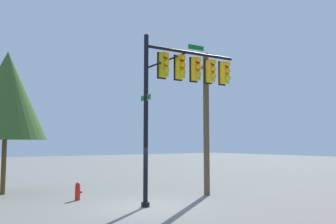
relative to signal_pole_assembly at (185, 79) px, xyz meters
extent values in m
plane|color=slate|center=(-2.01, 0.19, -5.65)|extent=(120.00, 120.00, 0.00)
cylinder|color=black|center=(-2.01, 0.19, -1.92)|extent=(0.20, 0.20, 7.46)
cylinder|color=black|center=(-2.01, 0.19, -5.55)|extent=(0.36, 0.36, 0.20)
cylinder|color=black|center=(0.42, -0.01, 1.31)|extent=(4.87, 0.52, 0.14)
cylinder|color=black|center=(-0.92, 0.10, 0.81)|extent=(2.23, 0.25, 1.07)
cube|color=gold|center=(-1.13, 0.12, 0.56)|extent=(0.35, 0.39, 1.10)
cube|color=black|center=(-1.11, 0.32, 0.56)|extent=(0.44, 0.08, 1.22)
sphere|color=maroon|center=(-1.15, -0.08, 0.90)|extent=(0.22, 0.22, 0.22)
cylinder|color=gold|center=(-1.15, -0.14, 0.95)|extent=(0.24, 0.16, 0.23)
sphere|color=#855607|center=(-1.15, -0.08, 0.56)|extent=(0.22, 0.22, 0.22)
cylinder|color=gold|center=(-1.15, -0.14, 0.61)|extent=(0.24, 0.16, 0.23)
sphere|color=#20FF59|center=(-1.15, -0.08, 0.22)|extent=(0.22, 0.22, 0.22)
cylinder|color=gold|center=(-1.15, -0.14, 0.27)|extent=(0.24, 0.16, 0.23)
cube|color=#ECB20E|center=(-0.25, 0.05, 0.56)|extent=(0.36, 0.40, 1.10)
cube|color=black|center=(-0.22, 0.24, 0.56)|extent=(0.44, 0.09, 1.22)
sphere|color=maroon|center=(-0.27, -0.15, 0.90)|extent=(0.22, 0.22, 0.22)
cylinder|color=#ECB20E|center=(-0.28, -0.21, 0.95)|extent=(0.25, 0.17, 0.23)
sphere|color=#855607|center=(-0.27, -0.15, 0.56)|extent=(0.22, 0.22, 0.22)
cylinder|color=#ECB20E|center=(-0.28, -0.21, 0.61)|extent=(0.25, 0.17, 0.23)
sphere|color=#20FF59|center=(-0.27, -0.15, 0.22)|extent=(0.22, 0.22, 0.22)
cylinder|color=#ECB20E|center=(-0.28, -0.21, 0.27)|extent=(0.25, 0.17, 0.23)
cube|color=gold|center=(0.64, -0.02, 0.56)|extent=(0.36, 0.39, 1.10)
cube|color=black|center=(0.66, 0.18, 0.56)|extent=(0.44, 0.09, 1.22)
sphere|color=maroon|center=(0.61, -0.22, 0.90)|extent=(0.22, 0.22, 0.22)
cylinder|color=gold|center=(0.61, -0.28, 0.95)|extent=(0.25, 0.17, 0.23)
sphere|color=#855607|center=(0.61, -0.22, 0.56)|extent=(0.22, 0.22, 0.22)
cylinder|color=gold|center=(0.61, -0.28, 0.61)|extent=(0.25, 0.17, 0.23)
sphere|color=#20FF59|center=(0.61, -0.22, 0.22)|extent=(0.22, 0.22, 0.22)
cylinder|color=gold|center=(0.61, -0.28, 0.27)|extent=(0.25, 0.17, 0.23)
cube|color=yellow|center=(1.52, -0.09, 0.56)|extent=(0.34, 0.38, 1.10)
cube|color=black|center=(1.53, 0.11, 0.56)|extent=(0.44, 0.07, 1.22)
sphere|color=maroon|center=(1.51, -0.29, 0.90)|extent=(0.22, 0.22, 0.22)
cylinder|color=yellow|center=(1.51, -0.35, 0.95)|extent=(0.24, 0.15, 0.23)
sphere|color=#855607|center=(1.51, -0.29, 0.56)|extent=(0.22, 0.22, 0.22)
cylinder|color=yellow|center=(1.51, -0.35, 0.61)|extent=(0.24, 0.15, 0.23)
sphere|color=#20FF59|center=(1.51, -0.29, 0.22)|extent=(0.22, 0.22, 0.22)
cylinder|color=yellow|center=(1.51, -0.35, 0.27)|extent=(0.24, 0.15, 0.23)
cube|color=yellow|center=(2.40, -0.16, 0.56)|extent=(0.34, 0.38, 1.10)
cube|color=black|center=(2.42, 0.04, 0.56)|extent=(0.44, 0.06, 1.22)
sphere|color=maroon|center=(2.39, -0.36, 0.90)|extent=(0.22, 0.22, 0.22)
cylinder|color=yellow|center=(2.39, -0.42, 0.95)|extent=(0.24, 0.15, 0.23)
sphere|color=#855607|center=(2.39, -0.36, 0.56)|extent=(0.22, 0.22, 0.22)
cylinder|color=yellow|center=(2.39, -0.42, 0.61)|extent=(0.24, 0.15, 0.23)
sphere|color=#20FF59|center=(2.39, -0.36, 0.22)|extent=(0.22, 0.22, 0.22)
cylinder|color=yellow|center=(2.39, -0.42, 0.27)|extent=(0.24, 0.15, 0.23)
cube|color=white|center=(0.66, -0.02, 1.61)|extent=(0.94, 0.09, 0.26)
cube|color=#096E26|center=(0.66, -0.02, 1.61)|extent=(0.90, 0.10, 0.22)
cube|color=white|center=(-2.01, 0.19, -0.99)|extent=(0.09, 0.94, 0.26)
cube|color=#176925|center=(-2.01, 0.19, -0.99)|extent=(0.10, 0.90, 0.22)
cylinder|color=brown|center=(2.35, 1.17, -1.92)|extent=(0.31, 0.31, 7.46)
cube|color=brown|center=(2.35, 1.17, 1.21)|extent=(0.93, 1.66, 0.12)
cylinder|color=red|center=(-3.69, 3.56, -5.32)|extent=(0.24, 0.24, 0.65)
sphere|color=red|center=(-3.69, 3.56, -4.93)|extent=(0.22, 0.22, 0.22)
cylinder|color=red|center=(-3.54, 3.56, -5.29)|extent=(0.12, 0.10, 0.10)
cylinder|color=brown|center=(-6.21, 7.62, -4.21)|extent=(0.25, 0.25, 2.89)
cone|color=#355B26|center=(-6.21, 7.62, -0.38)|extent=(4.29, 4.29, 4.77)
camera|label=1|loc=(-10.10, -12.78, -2.95)|focal=37.85mm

